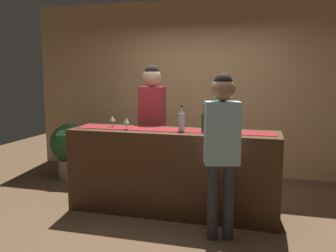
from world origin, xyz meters
TOP-DOWN VIEW (x-y plane):
  - ground_plane at (0.00, 0.00)m, footprint 10.00×10.00m
  - back_wall at (0.00, 1.90)m, footprint 6.00×0.12m
  - bar_counter at (0.00, 0.00)m, footprint 2.51×0.60m
  - counter_runner_cloth at (0.00, 0.00)m, footprint 2.38×0.28m
  - wine_bottle_clear at (0.12, -0.05)m, footprint 0.07×0.07m
  - wine_bottle_green at (0.38, 0.02)m, footprint 0.07×0.07m
  - wine_glass_near_customer at (-0.80, 0.06)m, footprint 0.07×0.07m
  - wine_glass_mid_counter at (0.52, -0.01)m, footprint 0.07×0.07m
  - wine_glass_far_end at (-0.55, -0.10)m, footprint 0.07×0.07m
  - bartender at (-0.44, 0.58)m, footprint 0.36×0.25m
  - customer_sipping at (0.65, -0.57)m, footprint 0.38×0.28m
  - potted_plant_tall at (-1.93, 0.91)m, footprint 0.61×0.61m

SIDE VIEW (x-z plane):
  - ground_plane at x=0.00m, z-range 0.00..0.00m
  - bar_counter at x=0.00m, z-range 0.00..1.01m
  - potted_plant_tall at x=-1.93m, z-range 0.07..0.97m
  - counter_runner_cloth at x=0.00m, z-range 1.01..1.02m
  - customer_sipping at x=0.65m, z-range 0.20..1.88m
  - wine_glass_near_customer at x=-0.80m, z-range 1.05..1.19m
  - wine_glass_mid_counter at x=0.52m, z-range 1.05..1.19m
  - wine_glass_far_end at x=-0.55m, z-range 1.05..1.19m
  - wine_bottle_clear at x=0.12m, z-range 0.97..1.28m
  - wine_bottle_green at x=0.38m, z-range 0.97..1.28m
  - bartender at x=-0.44m, z-range 0.23..2.03m
  - back_wall at x=0.00m, z-range 0.00..2.90m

